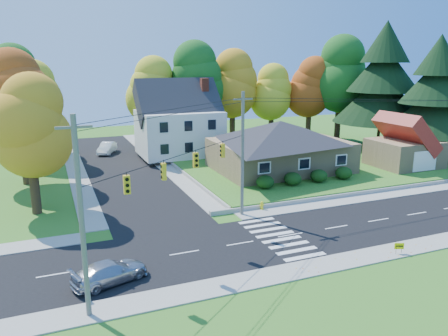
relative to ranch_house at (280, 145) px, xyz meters
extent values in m
plane|color=#3D7923|center=(-8.00, -16.00, -3.27)|extent=(120.00, 120.00, 0.00)
cube|color=black|center=(-8.00, -16.00, -3.26)|extent=(90.00, 8.00, 0.02)
cube|color=black|center=(-16.00, 10.00, -3.25)|extent=(8.00, 44.00, 0.02)
cube|color=#9C9A90|center=(-8.00, -11.00, -3.23)|extent=(90.00, 2.00, 0.08)
cube|color=#9C9A90|center=(-8.00, -21.00, -3.23)|extent=(90.00, 2.00, 0.08)
cube|color=#3D7923|center=(5.00, 5.00, -3.02)|extent=(30.00, 30.00, 0.50)
cube|color=tan|center=(0.00, 0.00, -1.17)|extent=(14.00, 10.00, 3.20)
pyramid|color=#26262B|center=(0.00, 0.00, 1.53)|extent=(14.60, 10.60, 2.20)
cube|color=silver|center=(-8.00, 12.00, 0.03)|extent=(10.00, 8.00, 5.60)
pyramid|color=#26262B|center=(-8.00, 12.00, 4.03)|extent=(10.40, 8.40, 2.40)
cube|color=brown|center=(-4.50, 12.00, 2.03)|extent=(0.90, 0.90, 9.60)
cube|color=tan|center=(14.00, -4.00, -1.27)|extent=(7.00, 6.00, 3.00)
pyramid|color=maroon|center=(14.00, -4.00, 1.03)|extent=(7.30, 6.30, 1.60)
cube|color=silver|center=(14.00, -7.05, -1.57)|extent=(3.20, 0.10, 2.20)
ellipsoid|color=#163A10|center=(-5.00, -6.20, -2.13)|extent=(1.70, 1.70, 1.27)
ellipsoid|color=#163A10|center=(-2.00, -6.20, -2.13)|extent=(1.70, 1.70, 1.27)
ellipsoid|color=#163A10|center=(1.00, -6.20, -2.13)|extent=(1.70, 1.70, 1.27)
ellipsoid|color=#163A10|center=(4.00, -6.20, -2.13)|extent=(1.70, 1.70, 1.27)
cylinder|color=#666059|center=(-22.50, -21.20, 1.73)|extent=(0.26, 0.26, 10.00)
cube|color=#666059|center=(-22.50, -21.20, 6.13)|extent=(1.60, 0.12, 0.12)
cylinder|color=#666059|center=(-9.50, -10.80, 1.73)|extent=(0.26, 0.26, 10.00)
cube|color=#666059|center=(-9.50, -10.80, 6.13)|extent=(1.60, 0.12, 0.12)
cube|color=gold|center=(-20.00, -19.20, 2.68)|extent=(0.34, 0.26, 1.00)
cube|color=gold|center=(-17.50, -17.20, 2.68)|extent=(0.26, 0.34, 1.00)
cube|color=gold|center=(-14.80, -15.05, 2.68)|extent=(0.34, 0.26, 1.00)
cube|color=gold|center=(-12.00, -12.80, 2.68)|extent=(0.26, 0.34, 1.00)
cylinder|color=black|center=(-16.00, -16.00, 3.33)|extent=(13.02, 10.43, 0.04)
cylinder|color=#3F2A19|center=(-10.00, 18.00, -0.07)|extent=(0.80, 0.80, 5.40)
sphere|color=gold|center=(-10.00, 18.00, 3.83)|extent=(6.72, 6.72, 6.72)
sphere|color=gold|center=(-10.00, 18.00, 5.51)|extent=(5.91, 5.91, 5.91)
sphere|color=gold|center=(-10.00, 18.00, 7.19)|extent=(5.11, 5.11, 5.11)
cylinder|color=#3F2A19|center=(-4.00, 17.00, 0.38)|extent=(0.86, 0.86, 6.30)
sphere|color=#1D5E1C|center=(-4.00, 17.00, 4.93)|extent=(7.84, 7.84, 7.84)
sphere|color=#1D5E1C|center=(-4.00, 17.00, 6.89)|extent=(6.90, 6.90, 6.90)
sphere|color=#1D5E1C|center=(-4.00, 17.00, 8.85)|extent=(5.96, 5.96, 5.96)
cylinder|color=#3F2A19|center=(2.00, 18.00, 0.16)|extent=(0.83, 0.83, 5.85)
sphere|color=orange|center=(2.00, 18.00, 4.38)|extent=(7.28, 7.28, 7.28)
sphere|color=orange|center=(2.00, 18.00, 6.20)|extent=(6.41, 6.41, 6.41)
sphere|color=orange|center=(2.00, 18.00, 8.02)|extent=(5.53, 5.53, 5.53)
cylinder|color=#3F2A19|center=(8.00, 17.00, -0.29)|extent=(0.77, 0.77, 4.95)
sphere|color=gold|center=(8.00, 17.00, 3.28)|extent=(6.16, 6.16, 6.16)
sphere|color=gold|center=(8.00, 17.00, 4.82)|extent=(5.42, 5.42, 5.42)
sphere|color=gold|center=(8.00, 17.00, 6.36)|extent=(4.68, 4.68, 4.68)
cylinder|color=#3F2A19|center=(14.00, 16.00, -0.07)|extent=(0.80, 0.80, 5.40)
sphere|color=#A44514|center=(14.00, 16.00, 3.83)|extent=(6.72, 6.72, 6.72)
sphere|color=#A44514|center=(14.00, 16.00, 5.51)|extent=(5.91, 5.91, 5.91)
sphere|color=#A44514|center=(14.00, 16.00, 7.19)|extent=(5.11, 5.11, 5.11)
cylinder|color=#3F2A19|center=(18.00, 14.00, 0.61)|extent=(0.89, 0.89, 6.75)
sphere|color=#1D5E1C|center=(18.00, 14.00, 5.48)|extent=(8.40, 8.40, 8.40)
sphere|color=#1D5E1C|center=(18.00, 14.00, 7.58)|extent=(7.39, 7.39, 7.39)
sphere|color=#1D5E1C|center=(18.00, 14.00, 9.68)|extent=(6.38, 6.38, 6.38)
cylinder|color=#3F2A19|center=(19.00, 6.00, -1.33)|extent=(0.40, 0.40, 2.88)
cone|color=black|center=(19.00, 6.00, 4.11)|extent=(12.80, 12.80, 6.72)
cone|color=black|center=(19.00, 6.00, 7.95)|extent=(9.60, 9.60, 6.08)
cone|color=black|center=(19.00, 6.00, 11.47)|extent=(6.40, 6.40, 5.44)
cylinder|color=#3F2A19|center=(20.00, -2.00, -1.51)|extent=(0.40, 0.40, 2.52)
cone|color=black|center=(20.00, -2.00, 3.25)|extent=(11.20, 11.20, 5.88)
cone|color=black|center=(20.00, -2.00, 6.61)|extent=(8.40, 8.40, 5.32)
cone|color=black|center=(20.00, -2.00, 9.69)|extent=(5.60, 5.60, 4.76)
cylinder|color=#3F2A19|center=(-25.00, -4.00, -0.79)|extent=(0.77, 0.77, 4.95)
sphere|color=orange|center=(-25.00, -4.00, 2.78)|extent=(6.16, 6.16, 6.16)
sphere|color=orange|center=(-25.00, -4.00, 4.32)|extent=(5.42, 5.42, 5.42)
sphere|color=orange|center=(-25.00, -4.00, 5.86)|extent=(4.68, 4.68, 4.68)
cylinder|color=#3F2A19|center=(-26.00, 6.00, -0.34)|extent=(0.83, 0.83, 5.85)
sphere|color=#A44514|center=(-26.00, 6.00, 3.88)|extent=(7.28, 7.28, 7.28)
sphere|color=#A44514|center=(-26.00, 6.00, 5.70)|extent=(6.41, 6.41, 6.41)
sphere|color=#A44514|center=(-26.00, 6.00, 7.52)|extent=(5.53, 5.53, 5.53)
cylinder|color=#3F2A19|center=(-25.00, 16.00, -0.57)|extent=(0.80, 0.80, 5.40)
sphere|color=gold|center=(-25.00, 16.00, 3.33)|extent=(6.72, 6.72, 6.72)
sphere|color=gold|center=(-25.00, 16.00, 5.01)|extent=(5.91, 5.91, 5.91)
sphere|color=gold|center=(-25.00, 16.00, 6.69)|extent=(5.11, 5.11, 5.11)
cylinder|color=#3F2A19|center=(-27.00, 24.00, -0.12)|extent=(0.86, 0.86, 6.30)
sphere|color=#1D5E1C|center=(-27.00, 24.00, 4.43)|extent=(7.84, 7.84, 7.84)
sphere|color=#1D5E1C|center=(-27.00, 24.00, 6.39)|extent=(6.90, 6.90, 6.90)
sphere|color=#1D5E1C|center=(-27.00, 24.00, 8.35)|extent=(5.96, 5.96, 5.96)
imported|color=#ADAEB9|center=(-21.04, -18.17, -2.61)|extent=(4.71, 3.09, 1.27)
imported|color=white|center=(-16.37, 18.21, -2.50)|extent=(3.26, 4.80, 1.50)
cylinder|color=yellow|center=(-7.43, -10.33, -3.22)|extent=(0.34, 0.34, 0.09)
cylinder|color=yellow|center=(-7.43, -10.33, -2.93)|extent=(0.23, 0.23, 0.52)
sphere|color=yellow|center=(-7.43, -10.33, -2.62)|extent=(0.25, 0.25, 0.25)
cylinder|color=yellow|center=(-7.43, -10.33, -2.84)|extent=(0.43, 0.15, 0.11)
cylinder|color=black|center=(-3.36, -21.46, -3.00)|extent=(0.02, 0.02, 0.52)
cylinder|color=black|center=(-2.90, -21.46, -3.00)|extent=(0.02, 0.02, 0.52)
cube|color=#DED600|center=(-3.13, -21.46, -2.69)|extent=(0.59, 0.26, 0.42)
camera|label=1|loc=(-23.57, -41.47, 9.00)|focal=35.00mm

